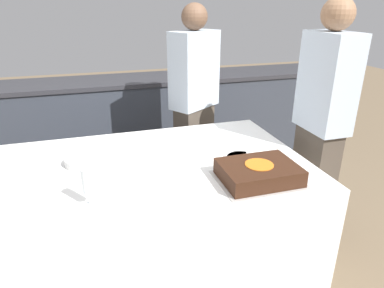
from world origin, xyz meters
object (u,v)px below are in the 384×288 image
(person_cutting_cake, at_px, (194,107))
(person_seated_right, at_px, (320,129))
(plate_stack, at_px, (84,160))
(cake, at_px, (259,173))
(wine_glass, at_px, (87,182))

(person_cutting_cake, xyz_separation_m, person_seated_right, (0.61, -0.79, 0.03))
(person_cutting_cake, relative_size, person_seated_right, 0.98)
(plate_stack, height_order, person_cutting_cake, person_cutting_cake)
(cake, bearing_deg, plate_stack, 151.83)
(plate_stack, xyz_separation_m, person_seated_right, (1.47, -0.12, 0.08))
(person_cutting_cake, bearing_deg, cake, 56.80)
(person_cutting_cake, height_order, person_seated_right, person_seated_right)
(wine_glass, relative_size, person_seated_right, 0.11)
(plate_stack, bearing_deg, person_seated_right, -4.83)
(wine_glass, xyz_separation_m, person_cutting_cake, (0.85, 1.11, -0.04))
(cake, height_order, person_cutting_cake, person_cutting_cake)
(wine_glass, bearing_deg, plate_stack, 92.26)
(cake, height_order, wine_glass, wine_glass)
(plate_stack, bearing_deg, wine_glass, -87.74)
(plate_stack, distance_m, person_seated_right, 1.48)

